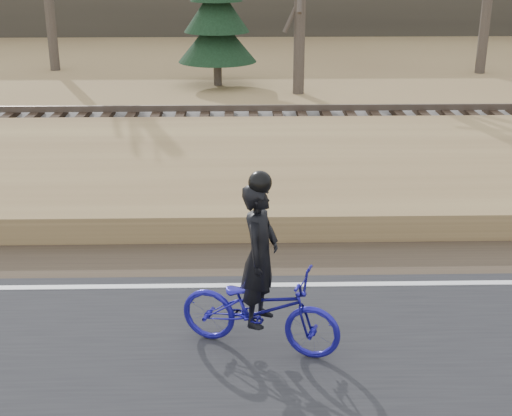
{
  "coord_description": "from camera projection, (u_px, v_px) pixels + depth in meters",
  "views": [
    {
      "loc": [
        -2.74,
        -8.69,
        4.56
      ],
      "look_at": [
        -2.52,
        0.5,
        1.1
      ],
      "focal_mm": 50.0,
      "sensor_mm": 36.0,
      "label": 1
    }
  ],
  "objects": [
    {
      "name": "ground",
      "position": [
        440.0,
        294.0,
        9.8
      ],
      "size": [
        120.0,
        120.0,
        0.0
      ],
      "primitive_type": "plane",
      "color": "#987E4D",
      "rests_on": "ground"
    },
    {
      "name": "road",
      "position": [
        504.0,
        402.0,
        7.45
      ],
      "size": [
        120.0,
        6.0,
        0.06
      ],
      "primitive_type": "cube",
      "color": "black",
      "rests_on": "ground"
    },
    {
      "name": "edge_line",
      "position": [
        437.0,
        283.0,
        9.96
      ],
      "size": [
        120.0,
        0.12,
        0.01
      ],
      "primitive_type": "cube",
      "color": "silver",
      "rests_on": "road"
    },
    {
      "name": "shoulder",
      "position": [
        419.0,
        256.0,
        10.91
      ],
      "size": [
        120.0,
        1.6,
        0.04
      ],
      "primitive_type": "cube",
      "color": "#473A2B",
      "rests_on": "ground"
    },
    {
      "name": "embankment",
      "position": [
        383.0,
        182.0,
        13.65
      ],
      "size": [
        120.0,
        5.0,
        0.44
      ],
      "primitive_type": "cube",
      "color": "#987E4D",
      "rests_on": "ground"
    },
    {
      "name": "ballast",
      "position": [
        353.0,
        132.0,
        17.2
      ],
      "size": [
        120.0,
        3.0,
        0.45
      ],
      "primitive_type": "cube",
      "color": "slate",
      "rests_on": "ground"
    },
    {
      "name": "railroad",
      "position": [
        354.0,
        120.0,
        17.1
      ],
      "size": [
        120.0,
        2.4,
        0.29
      ],
      "color": "black",
      "rests_on": "ballast"
    },
    {
      "name": "cyclist",
      "position": [
        260.0,
        295.0,
        8.17
      ],
      "size": [
        2.04,
        1.29,
        2.18
      ],
      "rotation": [
        0.0,
        0.0,
        1.22
      ],
      "color": "navy",
      "rests_on": "road"
    },
    {
      "name": "conifer",
      "position": [
        217.0,
        9.0,
        23.1
      ],
      "size": [
        2.6,
        2.6,
        5.23
      ],
      "color": "#494036",
      "rests_on": "ground"
    }
  ]
}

